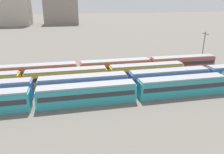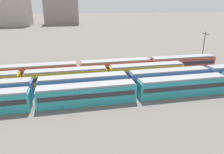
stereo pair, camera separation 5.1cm
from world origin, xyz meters
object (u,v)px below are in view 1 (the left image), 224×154
at_px(train_track_2, 67,77).
at_px(train_track_3, 79,69).
at_px(train_track_0, 223,82).
at_px(train_track_1, 169,77).
at_px(catenary_pole_1, 203,47).

bearing_deg(train_track_2, train_track_3, 60.06).
height_order(train_track_0, train_track_1, same).
relative_size(train_track_2, train_track_3, 0.75).
height_order(train_track_0, catenary_pole_1, catenary_pole_1).
xyz_separation_m(train_track_1, train_track_2, (-22.19, 5.20, -0.00)).
relative_size(train_track_1, train_track_2, 1.68).
xyz_separation_m(train_track_0, train_track_3, (-28.84, 15.60, 0.00)).
relative_size(train_track_0, train_track_3, 1.51).
height_order(train_track_0, train_track_3, same).
bearing_deg(train_track_1, catenary_pole_1, 38.35).
distance_m(train_track_2, catenary_pole_1, 40.50).
xyz_separation_m(train_track_2, catenary_pole_1, (39.46, 8.46, 3.50)).
bearing_deg(train_track_2, train_track_0, -18.09).
xyz_separation_m(train_track_0, train_track_1, (-9.64, 5.20, 0.00)).
height_order(train_track_1, train_track_3, same).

